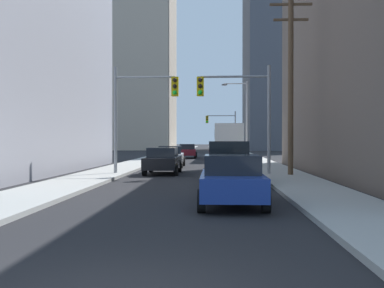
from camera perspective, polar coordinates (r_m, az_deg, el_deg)
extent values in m
cube|color=#9E9E99|center=(55.79, -3.60, -1.43)|extent=(2.71, 160.00, 0.15)
cube|color=#9E9E99|center=(55.56, 6.61, -1.44)|extent=(2.71, 160.00, 0.15)
cube|color=silver|center=(45.40, 4.47, 0.49)|extent=(2.62, 11.53, 2.90)
cube|color=black|center=(45.39, 2.88, 1.15)|extent=(0.13, 10.58, 0.80)
cube|color=red|center=(45.39, 2.87, -0.24)|extent=(0.12, 10.58, 0.28)
cylinder|color=black|center=(49.43, 2.97, -1.19)|extent=(0.32, 1.00, 1.00)
cylinder|color=black|center=(49.49, 5.69, -1.19)|extent=(0.32, 1.00, 1.00)
cylinder|color=black|center=(42.19, 3.00, -1.48)|extent=(0.32, 1.00, 1.00)
cylinder|color=black|center=(42.26, 6.19, -1.48)|extent=(0.32, 1.00, 1.00)
cube|color=white|center=(20.60, 4.57, -2.73)|extent=(2.13, 5.45, 0.80)
cube|color=black|center=(21.54, 4.49, -0.59)|extent=(1.84, 1.84, 0.70)
cube|color=black|center=(19.23, 4.69, -1.62)|extent=(1.82, 2.42, 0.10)
cylinder|color=black|center=(22.34, 1.96, -3.50)|extent=(0.28, 0.80, 0.80)
cylinder|color=black|center=(22.40, 6.89, -3.49)|extent=(0.28, 0.80, 0.80)
cylinder|color=black|center=(18.90, 1.81, -4.23)|extent=(0.28, 0.80, 0.80)
cylinder|color=black|center=(18.96, 7.64, -4.22)|extent=(0.28, 0.80, 0.80)
cube|color=navy|center=(13.85, 4.93, -4.95)|extent=(1.82, 4.21, 0.65)
cube|color=black|center=(13.66, 4.95, -2.50)|extent=(1.59, 1.91, 0.55)
cylinder|color=black|center=(15.21, 1.47, -5.69)|extent=(0.22, 0.64, 0.64)
cylinder|color=black|center=(15.27, 7.99, -5.67)|extent=(0.22, 0.64, 0.64)
cylinder|color=black|center=(12.55, 1.18, -7.01)|extent=(0.22, 0.64, 0.64)
cylinder|color=black|center=(12.62, 9.11, -6.98)|extent=(0.22, 0.64, 0.64)
cube|color=black|center=(26.67, -3.61, -2.32)|extent=(1.87, 4.23, 0.65)
cube|color=black|center=(26.50, -3.65, -1.04)|extent=(1.61, 1.92, 0.55)
cylinder|color=black|center=(28.13, -5.06, -2.84)|extent=(0.22, 0.64, 0.64)
cylinder|color=black|center=(27.94, -1.54, -2.86)|extent=(0.22, 0.64, 0.64)
cylinder|color=black|center=(25.47, -5.89, -3.19)|extent=(0.22, 0.64, 0.64)
cylinder|color=black|center=(25.27, -2.00, -3.22)|extent=(0.22, 0.64, 0.64)
cube|color=#B7BABF|center=(33.58, -2.66, -1.74)|extent=(1.97, 4.27, 0.65)
cube|color=black|center=(33.41, -2.68, -0.72)|extent=(1.66, 1.96, 0.55)
cylinder|color=black|center=(35.02, -3.86, -2.18)|extent=(0.22, 0.64, 0.64)
cylinder|color=black|center=(34.86, -1.03, -2.19)|extent=(0.22, 0.64, 0.64)
cylinder|color=black|center=(32.35, -4.41, -2.40)|extent=(0.22, 0.64, 0.64)
cylinder|color=black|center=(32.18, -1.35, -2.42)|extent=(0.22, 0.64, 0.64)
cube|color=maroon|center=(49.82, -0.57, -1.01)|extent=(1.92, 4.25, 0.65)
cube|color=black|center=(49.65, -0.58, -0.32)|extent=(1.64, 1.94, 0.55)
cylinder|color=black|center=(51.22, -1.44, -1.33)|extent=(0.22, 0.64, 0.64)
cylinder|color=black|center=(51.12, 0.49, -1.33)|extent=(0.22, 0.64, 0.64)
cylinder|color=black|center=(48.54, -1.68, -1.43)|extent=(0.22, 0.64, 0.64)
cylinder|color=black|center=(48.44, 0.36, -1.43)|extent=(0.22, 0.64, 0.64)
cylinder|color=gray|center=(25.77, -9.43, 2.81)|extent=(0.18, 0.18, 6.00)
cylinder|color=gray|center=(25.68, -5.81, 8.20)|extent=(3.29, 0.12, 0.12)
cube|color=gold|center=(25.43, -2.11, 7.09)|extent=(0.38, 0.30, 1.05)
sphere|color=black|center=(25.30, -2.15, 7.89)|extent=(0.24, 0.24, 0.24)
sphere|color=black|center=(25.26, -2.15, 7.13)|extent=(0.24, 0.24, 0.24)
sphere|color=#19D833|center=(25.22, -2.15, 6.36)|extent=(0.24, 0.24, 0.24)
cylinder|color=gray|center=(25.36, 9.47, 2.85)|extent=(0.18, 0.18, 6.00)
cylinder|color=gray|center=(25.42, 5.27, 8.28)|extent=(3.72, 0.12, 0.12)
cube|color=gold|center=(25.35, 1.04, 7.11)|extent=(0.38, 0.30, 1.05)
sphere|color=black|center=(25.22, 1.02, 7.92)|extent=(0.24, 0.24, 0.24)
sphere|color=black|center=(25.18, 1.02, 7.15)|extent=(0.24, 0.24, 0.24)
sphere|color=#19D833|center=(25.14, 1.02, 6.38)|extent=(0.24, 0.24, 0.24)
cylinder|color=gray|center=(65.54, 5.36, 1.41)|extent=(0.18, 0.18, 6.00)
cylinder|color=gray|center=(65.56, 3.62, 3.51)|extent=(3.99, 0.12, 0.12)
cube|color=gold|center=(65.54, 1.87, 3.06)|extent=(0.38, 0.30, 1.05)
sphere|color=black|center=(65.38, 1.87, 3.36)|extent=(0.24, 0.24, 0.24)
sphere|color=black|center=(65.37, 1.87, 3.06)|extent=(0.24, 0.24, 0.24)
sphere|color=#19D833|center=(65.35, 1.87, 2.76)|extent=(0.24, 0.24, 0.24)
cylinder|color=brown|center=(24.84, 12.08, 7.10)|extent=(0.28, 0.28, 9.64)
cube|color=brown|center=(25.66, 12.09, 16.49)|extent=(2.20, 0.12, 0.12)
cube|color=brown|center=(25.46, 12.09, 14.76)|extent=(1.80, 0.12, 0.12)
cylinder|color=gray|center=(44.06, 6.76, 2.83)|extent=(0.16, 0.16, 7.50)
cylinder|color=gray|center=(44.29, 5.40, 7.43)|extent=(2.10, 0.10, 0.10)
ellipsoid|color=#4C4C51|center=(44.24, 4.02, 7.31)|extent=(0.56, 0.32, 0.20)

